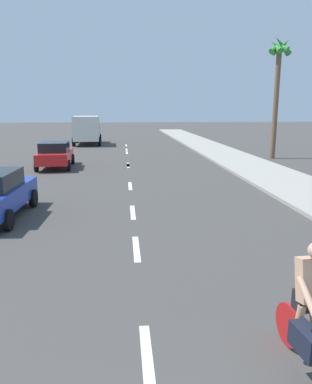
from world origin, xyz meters
TOP-DOWN VIEW (x-y plane):
  - ground_plane at (0.00, 20.00)m, footprint 160.00×160.00m
  - sidewalk_strip at (7.50, 22.00)m, footprint 3.60×80.00m
  - lane_stripe_1 at (0.00, 3.97)m, footprint 0.16×1.80m
  - lane_stripe_2 at (0.00, 8.39)m, footprint 0.16×1.80m
  - lane_stripe_3 at (0.00, 11.84)m, footprint 0.16×1.80m
  - lane_stripe_4 at (0.00, 16.37)m, footprint 0.16×1.80m
  - lane_stripe_5 at (0.00, 22.68)m, footprint 0.16×1.80m
  - lane_stripe_6 at (0.00, 23.14)m, footprint 0.16×1.80m
  - lane_stripe_7 at (0.00, 29.92)m, footprint 0.16×1.80m
  - lane_stripe_8 at (0.00, 32.23)m, footprint 0.16×1.80m
  - lane_stripe_9 at (0.00, 36.13)m, footprint 0.16×1.80m
  - cyclist at (2.13, 3.63)m, footprint 0.66×1.71m
  - parked_car_red at (-4.39, 22.31)m, footprint 2.16×4.38m
  - delivery_truck at (-3.84, 37.48)m, footprint 2.86×6.33m
  - palm_tree_far at (10.44, 25.41)m, footprint 1.72×1.68m

SIDE VIEW (x-z plane):
  - ground_plane at x=0.00m, z-range 0.00..0.00m
  - lane_stripe_1 at x=0.00m, z-range 0.00..0.01m
  - lane_stripe_2 at x=0.00m, z-range 0.00..0.01m
  - lane_stripe_3 at x=0.00m, z-range 0.00..0.01m
  - lane_stripe_4 at x=0.00m, z-range 0.00..0.01m
  - lane_stripe_5 at x=0.00m, z-range 0.00..0.01m
  - lane_stripe_6 at x=0.00m, z-range 0.00..0.01m
  - lane_stripe_7 at x=0.00m, z-range 0.00..0.01m
  - lane_stripe_8 at x=0.00m, z-range 0.00..0.01m
  - lane_stripe_9 at x=0.00m, z-range 0.00..0.01m
  - sidewalk_strip at x=7.50m, z-range 0.00..0.14m
  - cyclist at x=2.13m, z-range -0.08..1.74m
  - parked_car_red at x=-4.39m, z-range 0.05..1.62m
  - delivery_truck at x=-3.84m, z-range 0.10..2.90m
  - palm_tree_far at x=10.44m, z-range 2.12..10.47m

